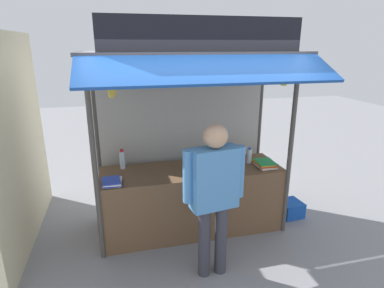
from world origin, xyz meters
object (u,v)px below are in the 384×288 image
(water_bottle_far_left, at_px, (249,156))
(plastic_crate, at_px, (290,209))
(magazine_stack_back_right, at_px, (265,164))
(banana_bunch_rightmost, at_px, (284,80))
(magazine_stack_front_left, at_px, (112,182))
(vendor_person, at_px, (214,188))
(banana_bunch_inner_left, at_px, (111,90))
(water_bottle_center, at_px, (122,159))
(water_bottle_front_right, at_px, (208,155))

(water_bottle_far_left, xyz_separation_m, plastic_crate, (0.67, -0.07, -0.87))
(magazine_stack_back_right, distance_m, banana_bunch_rightmost, 1.21)
(magazine_stack_front_left, bearing_deg, vendor_person, -35.50)
(banana_bunch_rightmost, distance_m, banana_bunch_inner_left, 1.92)
(water_bottle_far_left, xyz_separation_m, banana_bunch_rightmost, (0.14, -0.52, 1.08))
(banana_bunch_inner_left, relative_size, plastic_crate, 0.99)
(water_bottle_far_left, relative_size, vendor_person, 0.13)
(magazine_stack_back_right, relative_size, vendor_person, 0.19)
(water_bottle_far_left, bearing_deg, magazine_stack_front_left, -172.16)
(magazine_stack_back_right, height_order, banana_bunch_rightmost, banana_bunch_rightmost)
(water_bottle_far_left, bearing_deg, banana_bunch_inner_left, -163.87)
(banana_bunch_rightmost, distance_m, vendor_person, 1.49)
(magazine_stack_front_left, height_order, vendor_person, vendor_person)
(water_bottle_center, xyz_separation_m, water_bottle_front_right, (1.15, -0.13, 0.01))
(water_bottle_front_right, bearing_deg, magazine_stack_back_right, -19.27)
(water_bottle_front_right, relative_size, magazine_stack_front_left, 0.98)
(vendor_person, height_order, plastic_crate, vendor_person)
(water_bottle_front_right, xyz_separation_m, magazine_stack_back_right, (0.73, -0.25, -0.10))
(plastic_crate, bearing_deg, banana_bunch_inner_left, -169.81)
(magazine_stack_front_left, distance_m, plastic_crate, 2.66)
(banana_bunch_rightmost, relative_size, vendor_person, 0.15)
(vendor_person, bearing_deg, water_bottle_front_right, 67.19)
(magazine_stack_front_left, height_order, banana_bunch_inner_left, banana_bunch_inner_left)
(magazine_stack_front_left, bearing_deg, water_bottle_front_right, 15.08)
(water_bottle_center, height_order, water_bottle_front_right, water_bottle_front_right)
(magazine_stack_front_left, distance_m, vendor_person, 1.27)
(water_bottle_center, height_order, banana_bunch_inner_left, banana_bunch_inner_left)
(banana_bunch_inner_left, height_order, vendor_person, banana_bunch_inner_left)
(banana_bunch_inner_left, height_order, plastic_crate, banana_bunch_inner_left)
(water_bottle_far_left, relative_size, banana_bunch_inner_left, 0.71)
(water_bottle_front_right, bearing_deg, vendor_person, -103.84)
(water_bottle_center, distance_m, banana_bunch_rightmost, 2.26)
(banana_bunch_inner_left, bearing_deg, water_bottle_far_left, 16.13)
(water_bottle_far_left, height_order, water_bottle_front_right, water_bottle_front_right)
(banana_bunch_rightmost, xyz_separation_m, plastic_crate, (0.54, 0.44, -1.95))
(water_bottle_far_left, xyz_separation_m, magazine_stack_back_right, (0.16, -0.16, -0.07))
(magazine_stack_back_right, bearing_deg, banana_bunch_rightmost, -94.34)
(magazine_stack_back_right, distance_m, plastic_crate, 0.95)
(water_bottle_front_right, xyz_separation_m, vendor_person, (-0.27, -1.08, 0.03))
(magazine_stack_back_right, xyz_separation_m, banana_bunch_inner_left, (-1.95, -0.35, 1.11))
(water_bottle_far_left, distance_m, banana_bunch_rightmost, 1.21)
(banana_bunch_rightmost, xyz_separation_m, banana_bunch_inner_left, (-1.92, 0.00, -0.05))
(water_bottle_front_right, relative_size, plastic_crate, 0.90)
(banana_bunch_rightmost, distance_m, plastic_crate, 2.07)
(water_bottle_front_right, relative_size, magazine_stack_back_right, 0.90)
(banana_bunch_rightmost, height_order, plastic_crate, banana_bunch_rightmost)
(water_bottle_center, xyz_separation_m, magazine_stack_back_right, (1.88, -0.39, -0.09))
(water_bottle_center, relative_size, magazine_stack_front_left, 0.90)
(water_bottle_front_right, height_order, banana_bunch_inner_left, banana_bunch_inner_left)
(magazine_stack_back_right, height_order, vendor_person, vendor_person)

